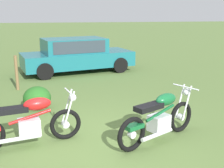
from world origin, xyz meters
TOP-DOWN VIEW (x-y plane):
  - ground_plane at (0.00, 0.00)m, footprint 120.00×120.00m
  - motorcycle_red at (-1.27, 0.16)m, footprint 2.06×0.83m
  - motorcycle_green at (1.24, -0.08)m, footprint 1.89×1.22m
  - car_teal at (0.05, 6.92)m, footprint 4.84×2.83m
  - fence_post_wooden at (-2.04, 4.44)m, footprint 0.10×0.10m
  - shrub_low at (-1.28, 2.34)m, footprint 0.72×0.73m

SIDE VIEW (x-z plane):
  - ground_plane at x=0.00m, z-range 0.00..0.00m
  - shrub_low at x=-1.28m, z-range 0.00..0.61m
  - motorcycle_red at x=-1.27m, z-range -0.03..0.99m
  - motorcycle_green at x=1.24m, z-range -0.03..0.99m
  - fence_post_wooden at x=-2.04m, z-range 0.00..1.14m
  - car_teal at x=0.05m, z-range 0.08..1.51m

